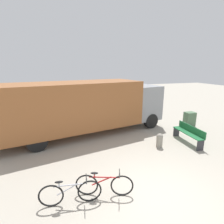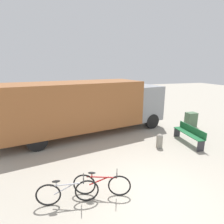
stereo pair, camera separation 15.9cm
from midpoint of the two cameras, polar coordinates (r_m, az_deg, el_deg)
ground_plane at (r=5.78m, az=14.34°, el=-25.11°), size 60.00×60.00×0.00m
delivery_truck at (r=9.71m, az=-8.02°, el=2.30°), size 9.31×3.99×2.88m
park_bench at (r=9.40m, az=24.42°, el=-6.39°), size 0.51×1.91×0.85m
bicycle_near at (r=5.32m, az=-13.35°, el=-24.11°), size 1.68×0.44×0.75m
bicycle_middle at (r=5.46m, az=-2.51°, el=-22.56°), size 1.60×0.67×0.75m
bollard_near_bench at (r=8.49m, az=15.79°, el=-8.84°), size 0.30×0.30×0.67m
utility_box at (r=11.99m, az=24.70°, el=-2.30°), size 0.63×0.46×0.91m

